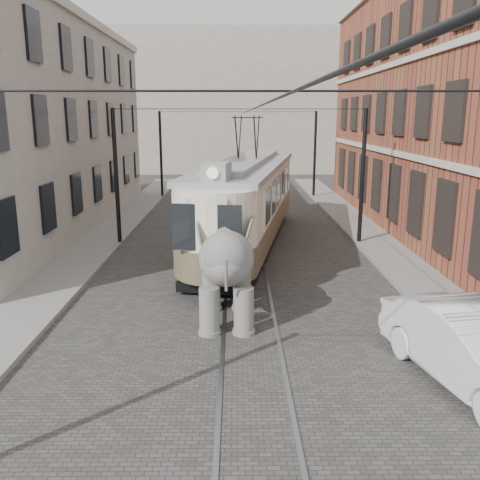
{
  "coord_description": "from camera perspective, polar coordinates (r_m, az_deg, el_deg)",
  "views": [
    {
      "loc": [
        -0.39,
        -16.74,
        5.64
      ],
      "look_at": [
        -0.25,
        -1.91,
        2.1
      ],
      "focal_mm": 38.83,
      "sensor_mm": 36.0,
      "label": 1
    }
  ],
  "objects": [
    {
      "name": "parked_car",
      "position": [
        12.25,
        24.57,
        -10.88
      ],
      "size": [
        2.95,
        5.43,
        1.7
      ],
      "primitive_type": "imported",
      "rotation": [
        0.0,
        0.0,
        0.23
      ],
      "color": "silver",
      "rests_on": "ground"
    },
    {
      "name": "tram",
      "position": [
        22.84,
        0.8,
        6.34
      ],
      "size": [
        5.4,
        14.53,
        5.65
      ],
      "primitive_type": null,
      "rotation": [
        0.0,
        0.0,
        -0.18
      ],
      "color": "beige",
      "rests_on": "ground"
    },
    {
      "name": "sidewalk_right",
      "position": [
        18.76,
        19.48,
        -4.62
      ],
      "size": [
        2.0,
        60.0,
        0.15
      ],
      "primitive_type": "cube",
      "color": "slate",
      "rests_on": "ground"
    },
    {
      "name": "catenary",
      "position": [
        21.9,
        -0.02,
        6.5
      ],
      "size": [
        11.0,
        30.2,
        6.0
      ],
      "primitive_type": null,
      "color": "black",
      "rests_on": "ground"
    },
    {
      "name": "stucco_building",
      "position": [
        28.78,
        -22.61,
        11.15
      ],
      "size": [
        7.0,
        24.0,
        10.0
      ],
      "primitive_type": "cube",
      "color": "gray",
      "rests_on": "ground"
    },
    {
      "name": "distant_block",
      "position": [
        56.76,
        -0.13,
        14.8
      ],
      "size": [
        28.0,
        10.0,
        14.0
      ],
      "primitive_type": "cube",
      "color": "gray",
      "rests_on": "ground"
    },
    {
      "name": "brick_building",
      "position": [
        28.15,
        24.0,
        13.04
      ],
      "size": [
        8.0,
        26.0,
        12.0
      ],
      "primitive_type": "cube",
      "color": "brown",
      "rests_on": "ground"
    },
    {
      "name": "tram_rails",
      "position": [
        17.66,
        0.77,
        -5.15
      ],
      "size": [
        1.54,
        80.0,
        0.02
      ],
      "primitive_type": null,
      "color": "slate",
      "rests_on": "ground"
    },
    {
      "name": "ground",
      "position": [
        17.67,
        0.77,
        -5.19
      ],
      "size": [
        120.0,
        120.0,
        0.0
      ],
      "primitive_type": "plane",
      "color": "#413F3C"
    },
    {
      "name": "sidewalk_left",
      "position": [
        18.67,
        -19.67,
        -4.73
      ],
      "size": [
        2.0,
        60.0,
        0.15
      ],
      "primitive_type": "cube",
      "color": "slate",
      "rests_on": "ground"
    },
    {
      "name": "elephant",
      "position": [
        14.4,
        -1.5,
        -3.58
      ],
      "size": [
        2.63,
        4.7,
        2.85
      ],
      "primitive_type": null,
      "rotation": [
        0.0,
        0.0,
        0.01
      ],
      "color": "slate",
      "rests_on": "ground"
    }
  ]
}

